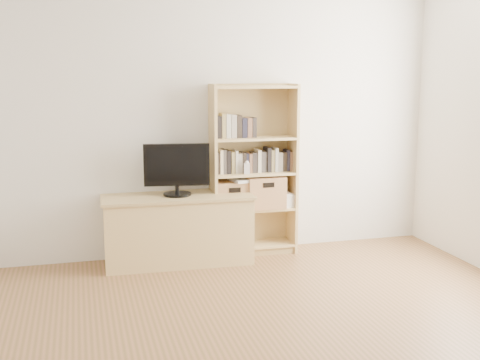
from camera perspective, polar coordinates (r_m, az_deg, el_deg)
name	(u,v)px	position (r m, az deg, el deg)	size (l,w,h in m)	color
back_wall	(205,118)	(5.67, -3.30, 5.86)	(4.50, 0.02, 2.60)	silver
tv_stand	(178,230)	(5.54, -5.90, -4.77)	(1.32, 0.49, 0.60)	tan
bookshelf	(254,170)	(5.69, 1.30, 0.93)	(0.81, 0.29, 1.62)	tan
television	(177,170)	(5.42, -6.01, 0.96)	(0.59, 0.05, 0.46)	black
books_row_mid	(253,161)	(5.70, 1.25, 1.82)	(0.78, 0.15, 0.21)	#302A27
books_row_upper	(235,127)	(5.61, -0.51, 5.03)	(0.36, 0.13, 0.19)	#302A27
baby_monitor	(247,169)	(5.58, 0.66, 1.08)	(0.05, 0.03, 0.10)	white
basket_left	(232,195)	(5.68, -0.80, -1.43)	(0.32, 0.27, 0.27)	#A5764A
basket_right	(264,191)	(5.75, 2.25, -1.09)	(0.37, 0.30, 0.30)	#A5764A
laptop	(249,179)	(5.68, 0.86, 0.08)	(0.34, 0.24, 0.03)	white
magazine_stack	(281,200)	(5.83, 3.94, -1.91)	(0.17, 0.24, 0.11)	beige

